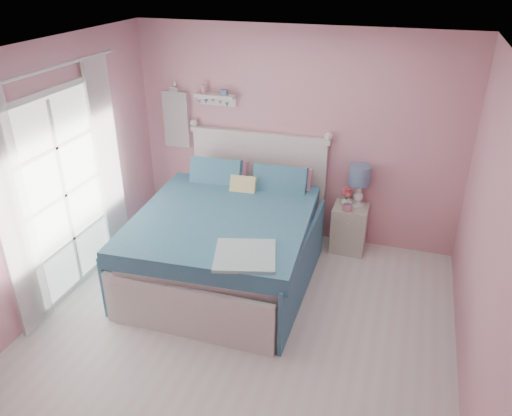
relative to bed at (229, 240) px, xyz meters
The scene contains 13 objects.
floor 1.26m from the bed, 67.75° to the right, with size 4.50×4.50×0.00m, color silver.
room_shell 1.65m from the bed, 67.75° to the right, with size 4.50×4.50×4.50m.
bed is the anchor object (origin of this frame).
nightstand 1.53m from the bed, 37.48° to the left, with size 0.41×0.40×0.59m.
table_lamp 1.70m from the bed, 38.16° to the left, with size 0.25×0.25×0.50m.
vase 1.50m from the bed, 39.12° to the left, with size 0.14×0.14×0.14m, color silver.
teacup 1.44m from the bed, 34.68° to the left, with size 0.11×0.11×0.08m, color #C9869E.
roses 1.52m from the bed, 39.05° to the left, with size 0.14×0.11×0.12m.
wall_shelf 1.79m from the bed, 116.84° to the left, with size 0.50×0.15×0.25m.
hanging_dress 1.82m from the bed, 135.50° to the left, with size 0.34×0.03×0.72m, color white.
french_door 1.79m from the bed, 155.33° to the right, with size 0.04×1.32×2.16m.
curtain_near 2.19m from the bed, 135.55° to the right, with size 0.04×0.40×2.32m, color white.
curtain_far 1.65m from the bed, behind, with size 0.04×0.40×2.32m, color white.
Camera 1 is at (1.31, -3.38, 3.27)m, focal length 35.00 mm.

